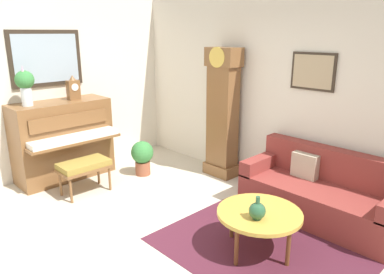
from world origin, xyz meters
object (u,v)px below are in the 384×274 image
(grandfather_clock, at_px, (222,117))
(potted_plant, at_px, (142,156))
(mantel_clock, at_px, (73,89))
(piano_bench, at_px, (84,166))
(couch, at_px, (321,193))
(piano, at_px, (63,140))
(flower_vase, at_px, (25,84))
(green_jug, at_px, (257,211))
(coffee_table, at_px, (259,214))

(grandfather_clock, bearing_deg, potted_plant, -133.26)
(mantel_clock, height_order, potted_plant, mantel_clock)
(piano_bench, relative_size, grandfather_clock, 0.34)
(couch, xyz_separation_m, potted_plant, (-2.67, -0.76, 0.01))
(piano, xyz_separation_m, flower_vase, (0.00, -0.47, 0.92))
(mantel_clock, height_order, flower_vase, flower_vase)
(potted_plant, bearing_deg, piano_bench, -90.20)
(piano, distance_m, green_jug, 3.43)
(mantel_clock, bearing_deg, couch, 23.12)
(green_jug, relative_size, potted_plant, 0.43)
(piano_bench, bearing_deg, flower_vase, -152.47)
(flower_vase, bearing_deg, piano, 90.25)
(piano, bearing_deg, green_jug, 6.70)
(flower_vase, xyz_separation_m, potted_plant, (0.76, 1.41, -1.22))
(couch, distance_m, potted_plant, 2.78)
(green_jug, bearing_deg, grandfather_clock, 140.17)
(piano_bench, xyz_separation_m, flower_vase, (-0.76, -0.40, 1.13))
(grandfather_clock, height_order, green_jug, grandfather_clock)
(green_jug, xyz_separation_m, potted_plant, (-2.64, 0.54, -0.22))
(piano, height_order, flower_vase, flower_vase)
(couch, height_order, coffee_table, couch)
(couch, bearing_deg, piano, -153.62)
(piano, bearing_deg, flower_vase, -89.75)
(piano_bench, relative_size, coffee_table, 0.80)
(mantel_clock, bearing_deg, potted_plant, 42.64)
(couch, bearing_deg, flower_vase, -147.70)
(green_jug, bearing_deg, mantel_clock, -177.29)
(couch, xyz_separation_m, green_jug, (-0.03, -1.30, 0.23))
(flower_vase, bearing_deg, mantel_clock, 89.96)
(coffee_table, height_order, mantel_clock, mantel_clock)
(piano_bench, distance_m, grandfather_clock, 2.20)
(piano, relative_size, couch, 0.76)
(grandfather_clock, relative_size, couch, 1.07)
(grandfather_clock, xyz_separation_m, potted_plant, (-0.88, -0.93, -0.64))
(flower_vase, bearing_deg, piano_bench, 27.53)
(green_jug, bearing_deg, potted_plant, 168.44)
(grandfather_clock, distance_m, mantel_clock, 2.35)
(piano_bench, relative_size, mantel_clock, 1.84)
(piano, distance_m, coffee_table, 3.38)
(piano_bench, distance_m, couch, 3.21)
(grandfather_clock, relative_size, coffee_table, 2.31)
(grandfather_clock, xyz_separation_m, coffee_table, (1.70, -1.33, -0.54))
(piano, distance_m, piano_bench, 0.79)
(grandfather_clock, bearing_deg, coffee_table, -38.13)
(green_jug, bearing_deg, piano_bench, -169.90)
(piano, height_order, couch, piano)
(coffee_table, xyz_separation_m, flower_vase, (-3.33, -1.01, 1.11))
(flower_vase, height_order, potted_plant, flower_vase)
(piano, relative_size, flower_vase, 2.48)
(potted_plant, bearing_deg, flower_vase, -118.45)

